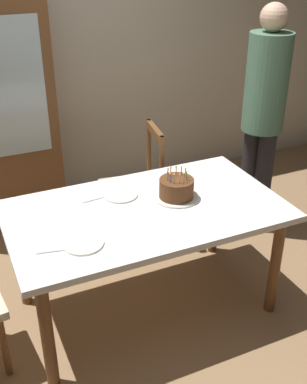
% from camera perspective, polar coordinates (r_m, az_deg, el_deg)
% --- Properties ---
extents(ground, '(6.40, 6.40, 0.00)m').
position_cam_1_polar(ground, '(3.31, -0.81, -13.38)').
color(ground, '#93704C').
extents(back_wall, '(6.40, 0.10, 2.60)m').
position_cam_1_polar(back_wall, '(4.33, -11.21, 15.75)').
color(back_wall, beige).
rests_on(back_wall, ground).
extents(dining_table, '(1.66, 0.94, 0.76)m').
position_cam_1_polar(dining_table, '(2.91, -0.90, -3.48)').
color(dining_table, white).
rests_on(dining_table, ground).
extents(birthday_cake, '(0.28, 0.28, 0.20)m').
position_cam_1_polar(birthday_cake, '(2.95, 2.77, 0.33)').
color(birthday_cake, silver).
rests_on(birthday_cake, dining_table).
extents(plate_near_celebrant, '(0.22, 0.22, 0.01)m').
position_cam_1_polar(plate_near_celebrant, '(2.57, -8.42, -6.12)').
color(plate_near_celebrant, white).
rests_on(plate_near_celebrant, dining_table).
extents(plate_far_side, '(0.22, 0.22, 0.01)m').
position_cam_1_polar(plate_far_side, '(3.01, -3.98, -0.33)').
color(plate_far_side, white).
rests_on(plate_far_side, dining_table).
extents(fork_near_celebrant, '(0.18, 0.05, 0.01)m').
position_cam_1_polar(fork_near_celebrant, '(2.54, -11.90, -6.92)').
color(fork_near_celebrant, silver).
rests_on(fork_near_celebrant, dining_table).
extents(fork_far_side, '(0.18, 0.03, 0.01)m').
position_cam_1_polar(fork_far_side, '(2.98, -6.97, -0.85)').
color(fork_far_side, silver).
rests_on(fork_far_side, dining_table).
extents(chair_spindle_back, '(0.50, 0.50, 0.95)m').
position_cam_1_polar(chair_spindle_back, '(3.73, -2.32, 0.37)').
color(chair_spindle_back, tan).
rests_on(chair_spindle_back, ground).
extents(person_guest, '(0.32, 0.32, 1.81)m').
position_cam_1_polar(person_guest, '(3.78, 13.06, 9.62)').
color(person_guest, '#262328').
rests_on(person_guest, ground).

